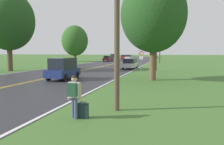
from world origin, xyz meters
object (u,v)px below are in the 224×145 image
car_dark_blue_van_nearest (63,69)px  suitcase (83,111)px  traffic_sign (141,56)px  tree_behind_sign (153,15)px  tree_left_verge (8,21)px  car_dark_green_suv_mid_far (114,57)px  car_maroon_suv_mid_near (108,58)px  tree_mid_treeline (75,41)px  car_white_van_receding (129,57)px  car_silver_suv_approaching (130,63)px  car_red_sedan_distant (124,57)px  hitchhiker_person (74,92)px  car_champagne_hatchback_horizon (155,56)px

car_dark_blue_van_nearest → suitcase: bearing=31.3°
traffic_sign → tree_behind_sign: size_ratio=0.29×
tree_left_verge → tree_behind_sign: 20.52m
car_dark_blue_van_nearest → car_dark_green_suv_mid_far: size_ratio=1.01×
suitcase → car_maroon_suv_mid_near: car_maroon_suv_mid_near is taller
tree_mid_treeline → car_white_van_receding: (10.67, 22.92, -4.75)m
car_silver_suv_approaching → car_dark_green_suv_mid_far: size_ratio=1.12×
tree_mid_treeline → car_maroon_suv_mid_near: size_ratio=2.00×
car_red_sedan_distant → tree_mid_treeline: bearing=165.2°
hitchhiker_person → car_silver_suv_approaching: 27.54m
tree_mid_treeline → car_champagne_hatchback_horizon: 40.87m
car_dark_blue_van_nearest → car_red_sedan_distant: (-7.19, 67.19, -0.29)m
car_dark_blue_van_nearest → car_dark_green_suv_mid_far: car_dark_blue_van_nearest is taller
hitchhiker_person → car_champagne_hatchback_horizon: 86.98m
traffic_sign → car_maroon_suv_mid_near: size_ratio=0.57×
car_white_van_receding → tree_mid_treeline: bearing=155.4°
car_silver_suv_approaching → car_champagne_hatchback_horizon: bearing=-178.6°
traffic_sign → tree_behind_sign: 8.67m
suitcase → traffic_sign: bearing=2.5°
car_silver_suv_approaching → car_maroon_suv_mid_near: car_silver_suv_approaching is taller
hitchhiker_person → traffic_sign: 21.13m
car_silver_suv_approaching → car_red_sedan_distant: size_ratio=1.06×
car_silver_suv_approaching → car_red_sedan_distant: 52.82m
suitcase → car_champagne_hatchback_horizon: 86.89m
tree_mid_treeline → car_champagne_hatchback_horizon: size_ratio=2.63×
hitchhiker_person → car_champagne_hatchback_horizon: hitchhiker_person is taller
suitcase → tree_behind_sign: size_ratio=0.07×
tree_left_verge → car_red_sedan_distant: (4.24, 59.67, -6.01)m
car_silver_suv_approaching → car_dark_green_suv_mid_far: 40.14m
traffic_sign → car_champagne_hatchback_horizon: size_ratio=0.75×
car_dark_green_suv_mid_far → tree_left_verge: bearing=177.1°
tree_mid_treeline → car_silver_suv_approaching: bearing=-51.2°
tree_mid_treeline → car_maroon_suv_mid_near: tree_mid_treeline is taller
car_dark_blue_van_nearest → car_dark_green_suv_mid_far: bearing=-169.3°
traffic_sign → car_dark_green_suv_mid_far: (-14.04, 44.77, -1.08)m
car_silver_suv_approaching → car_white_van_receding: bearing=-168.5°
car_maroon_suv_mid_near → tree_mid_treeline: bearing=115.5°
tree_left_verge → car_white_van_receding: (6.98, 54.49, -5.93)m
suitcase → car_champagne_hatchback_horizon: bearing=3.6°
suitcase → traffic_sign: traffic_sign is taller
tree_mid_treeline → car_white_van_receding: size_ratio=2.04×
car_dark_blue_van_nearest → car_silver_suv_approaching: car_dark_blue_van_nearest is taller
car_red_sedan_distant → car_champagne_hatchback_horizon: bearing=-53.4°
hitchhiker_person → tree_behind_sign: bearing=-6.9°
car_dark_green_suv_mid_far → suitcase: bearing=-166.1°
suitcase → car_dark_green_suv_mid_far: car_dark_green_suv_mid_far is taller
suitcase → car_red_sedan_distant: 80.18m
traffic_sign → hitchhiker_person: bearing=-90.3°
tree_left_verge → tree_mid_treeline: tree_left_verge is taller
car_dark_blue_van_nearest → car_maroon_suv_mid_near: (-6.94, 42.79, -0.21)m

